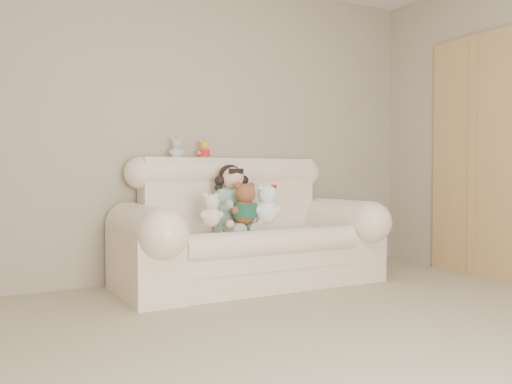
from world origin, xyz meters
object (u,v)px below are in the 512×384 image
object	(u,v)px
white_cat	(267,200)
brown_teddy	(245,199)
cream_teddy	(211,207)
sofa	(250,221)
seated_child	(232,198)

from	to	relation	value
white_cat	brown_teddy	bearing A→B (deg)	175.98
white_cat	cream_teddy	bearing A→B (deg)	-176.59
sofa	white_cat	distance (m)	0.24
brown_teddy	sofa	bearing A→B (deg)	30.88
brown_teddy	white_cat	world-z (taller)	brown_teddy
sofa	seated_child	size ratio (longest dim) A/B	3.76
white_cat	cream_teddy	size ratio (longest dim) A/B	1.26
cream_teddy	brown_teddy	bearing A→B (deg)	20.26
sofa	seated_child	world-z (taller)	sofa
cream_teddy	sofa	bearing A→B (deg)	35.90
cream_teddy	white_cat	bearing A→B (deg)	15.58
white_cat	cream_teddy	xyz separation A→B (m)	(-0.47, 0.03, -0.04)
sofa	white_cat	xyz separation A→B (m)	(0.07, -0.15, 0.17)
sofa	seated_child	distance (m)	0.23
brown_teddy	cream_teddy	xyz separation A→B (m)	(-0.29, -0.01, -0.05)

